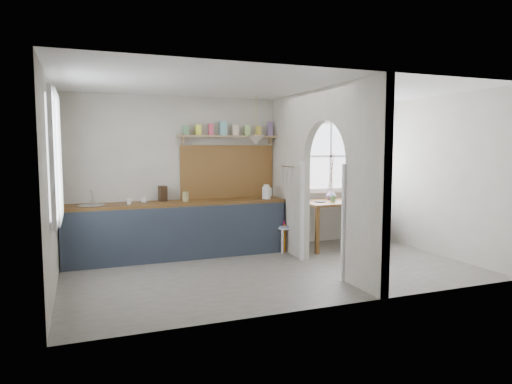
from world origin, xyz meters
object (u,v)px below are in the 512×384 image
object	(u,v)px
dining_table	(335,224)
kettle	(266,192)
chair_right	(374,215)
chair_left	(287,225)
vase	(331,195)

from	to	relation	value
dining_table	kettle	distance (m)	1.43
chair_right	kettle	distance (m)	2.21
chair_left	chair_right	bearing A→B (deg)	87.69
dining_table	vase	distance (m)	0.54
vase	kettle	bearing A→B (deg)	-176.92
dining_table	chair_left	bearing A→B (deg)	177.53
kettle	vase	world-z (taller)	kettle
chair_left	vase	size ratio (longest dim) A/B	4.75
chair_left	chair_right	world-z (taller)	chair_right
chair_left	vase	xyz separation A→B (m)	(0.96, 0.18, 0.48)
dining_table	chair_left	world-z (taller)	chair_left
dining_table	vase	world-z (taller)	vase
chair_right	vase	world-z (taller)	chair_right
dining_table	kettle	xyz separation A→B (m)	(-1.28, 0.12, 0.61)
kettle	chair_right	bearing A→B (deg)	13.56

